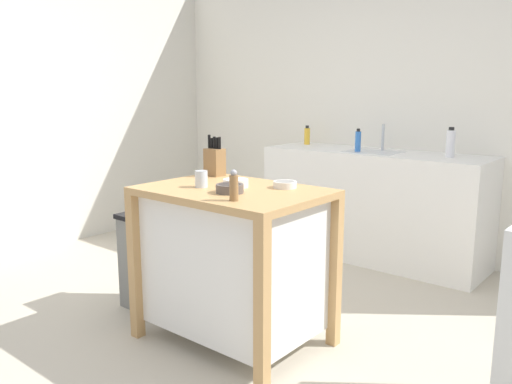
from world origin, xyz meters
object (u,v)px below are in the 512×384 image
(pepper_grinder, at_px, (234,186))
(knife_block, at_px, (215,161))
(bowl_ceramic_wide, at_px, (230,188))
(bowl_stoneware_deep, at_px, (285,184))
(sink_faucet, at_px, (383,137))
(bottle_spray_cleaner, at_px, (450,143))
(drinking_cup, at_px, (201,179))
(bottle_dish_soap, at_px, (358,141))
(kitchen_island, at_px, (233,257))
(trash_bin, at_px, (150,261))
(bottle_hand_soap, at_px, (307,136))
(bowl_ceramic_small, at_px, (236,183))

(pepper_grinder, bearing_deg, knife_block, 140.88)
(bowl_ceramic_wide, bearing_deg, bowl_stoneware_deep, 65.21)
(bowl_stoneware_deep, xyz_separation_m, sink_faucet, (-0.32, 1.83, 0.11))
(bowl_ceramic_wide, xyz_separation_m, bottle_spray_cleaner, (0.43, 2.02, 0.11))
(bowl_ceramic_wide, distance_m, sink_faucet, 2.14)
(drinking_cup, relative_size, bottle_dish_soap, 0.49)
(drinking_cup, bearing_deg, sink_faucet, 88.74)
(bowl_stoneware_deep, relative_size, bowl_ceramic_wide, 0.89)
(drinking_cup, bearing_deg, knife_block, 123.26)
(knife_block, height_order, drinking_cup, knife_block)
(kitchen_island, xyz_separation_m, trash_bin, (-0.74, 0.00, -0.18))
(drinking_cup, xyz_separation_m, pepper_grinder, (0.38, -0.15, 0.03))
(knife_block, distance_m, bottle_hand_soap, 1.83)
(bowl_stoneware_deep, height_order, sink_faucet, sink_faucet)
(drinking_cup, relative_size, pepper_grinder, 0.60)
(trash_bin, xyz_separation_m, bottle_hand_soap, (-0.13, 2.01, 0.68))
(knife_block, distance_m, bottle_dish_soap, 1.56)
(sink_faucet, bearing_deg, bowl_ceramic_wide, -85.12)
(knife_block, xyz_separation_m, bottle_spray_cleaner, (0.88, 1.67, 0.04))
(bowl_stoneware_deep, relative_size, pepper_grinder, 0.84)
(bowl_ceramic_small, height_order, bowl_ceramic_wide, bowl_ceramic_wide)
(bowl_stoneware_deep, xyz_separation_m, bottle_hand_soap, (-1.08, 1.81, 0.09))
(sink_faucet, bearing_deg, trash_bin, -107.12)
(drinking_cup, bearing_deg, trash_bin, 171.81)
(bottle_dish_soap, bearing_deg, bottle_hand_soap, 162.46)
(bowl_ceramic_wide, bearing_deg, sink_faucet, 94.88)
(drinking_cup, bearing_deg, bottle_dish_soap, 92.02)
(pepper_grinder, bearing_deg, bowl_ceramic_small, 130.29)
(kitchen_island, bearing_deg, bowl_ceramic_small, 109.95)
(bottle_dish_soap, bearing_deg, knife_block, -95.59)
(bowl_ceramic_wide, relative_size, bottle_spray_cleaner, 0.64)
(bottle_spray_cleaner, bearing_deg, sink_faucet, 169.70)
(bowl_stoneware_deep, xyz_separation_m, bowl_ceramic_wide, (-0.14, -0.30, 0.00))
(knife_block, xyz_separation_m, bottle_dish_soap, (0.15, 1.55, 0.02))
(bowl_ceramic_wide, distance_m, bottle_spray_cleaner, 2.07)
(kitchen_island, relative_size, trash_bin, 1.58)
(bottle_spray_cleaner, bearing_deg, pepper_grinder, -97.44)
(trash_bin, height_order, bottle_dish_soap, bottle_dish_soap)
(drinking_cup, distance_m, bottle_hand_soap, 2.21)
(bowl_ceramic_small, distance_m, bowl_ceramic_wide, 0.17)
(bowl_ceramic_wide, distance_m, bottle_hand_soap, 2.31)
(sink_faucet, bearing_deg, bowl_ceramic_small, -87.23)
(bowl_stoneware_deep, height_order, drinking_cup, drinking_cup)
(bowl_ceramic_wide, distance_m, drinking_cup, 0.23)
(bottle_hand_soap, bearing_deg, trash_bin, -86.19)
(bowl_stoneware_deep, bearing_deg, bowl_ceramic_small, -145.32)
(knife_block, distance_m, bowl_ceramic_small, 0.42)
(kitchen_island, bearing_deg, bottle_spray_cleaner, 75.42)
(kitchen_island, distance_m, bottle_dish_soap, 1.89)
(bowl_ceramic_small, relative_size, trash_bin, 0.22)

